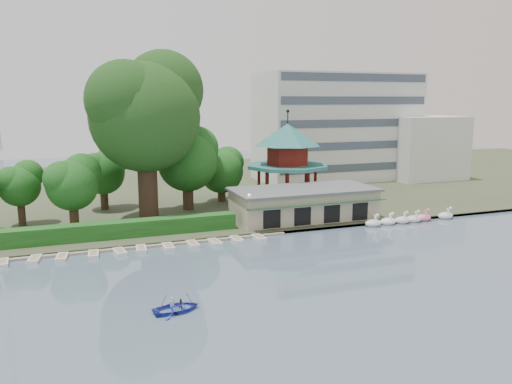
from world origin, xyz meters
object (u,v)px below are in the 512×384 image
boathouse (304,203)px  rowboat_with_passengers (177,305)px  dock (135,246)px  pavilion (287,155)px  big_tree (146,108)px

boathouse → rowboat_with_passengers: boathouse is taller
dock → pavilion: (24.00, 14.80, 7.36)m
boathouse → dock: bearing=-167.8°
dock → rowboat_with_passengers: size_ratio=6.35×
pavilion → dock: bearing=-148.3°
dock → big_tree: size_ratio=1.59×
rowboat_with_passengers → big_tree: bearing=85.7°
boathouse → big_tree: bearing=161.6°
boathouse → pavilion: pavilion is taller
boathouse → rowboat_with_passengers: size_ratio=3.47×
big_tree → rowboat_with_passengers: big_tree is taller
rowboat_with_passengers → dock: bearing=93.2°
dock → big_tree: 18.36m
dock → boathouse: 22.62m
big_tree → rowboat_with_passengers: 32.04m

